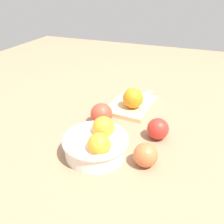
{
  "coord_description": "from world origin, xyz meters",
  "views": [
    {
      "loc": [
        -0.72,
        -0.18,
        0.46
      ],
      "look_at": [
        0.01,
        0.1,
        0.04
      ],
      "focal_mm": 39.65,
      "sensor_mm": 36.0,
      "label": 1
    }
  ],
  "objects_px": {
    "bowl": "(97,143)",
    "apple_front_left_2": "(145,155)",
    "apple_back_center": "(101,114)",
    "cutting_board": "(132,105)",
    "apple_front_left": "(158,129)",
    "orange_on_board": "(133,98)",
    "knife": "(136,97)"
  },
  "relations": [
    {
      "from": "cutting_board",
      "to": "apple_back_center",
      "type": "relative_size",
      "value": 2.83
    },
    {
      "from": "bowl",
      "to": "knife",
      "type": "distance_m",
      "value": 0.39
    },
    {
      "from": "cutting_board",
      "to": "bowl",
      "type": "bearing_deg",
      "value": 179.22
    },
    {
      "from": "knife",
      "to": "apple_front_left_2",
      "type": "relative_size",
      "value": 2.11
    },
    {
      "from": "knife",
      "to": "apple_back_center",
      "type": "relative_size",
      "value": 1.83
    },
    {
      "from": "bowl",
      "to": "apple_front_left_2",
      "type": "distance_m",
      "value": 0.15
    },
    {
      "from": "bowl",
      "to": "apple_front_left_2",
      "type": "height_order",
      "value": "bowl"
    },
    {
      "from": "apple_back_center",
      "to": "knife",
      "type": "bearing_deg",
      "value": -15.76
    },
    {
      "from": "cutting_board",
      "to": "apple_front_left_2",
      "type": "height_order",
      "value": "apple_front_left_2"
    },
    {
      "from": "cutting_board",
      "to": "orange_on_board",
      "type": "distance_m",
      "value": 0.06
    },
    {
      "from": "cutting_board",
      "to": "apple_front_left_2",
      "type": "distance_m",
      "value": 0.36
    },
    {
      "from": "apple_front_left",
      "to": "apple_back_center",
      "type": "height_order",
      "value": "apple_back_center"
    },
    {
      "from": "cutting_board",
      "to": "apple_front_left_2",
      "type": "bearing_deg",
      "value": -156.65
    },
    {
      "from": "orange_on_board",
      "to": "knife",
      "type": "bearing_deg",
      "value": 8.37
    },
    {
      "from": "knife",
      "to": "apple_front_left_2",
      "type": "height_order",
      "value": "apple_front_left_2"
    },
    {
      "from": "bowl",
      "to": "cutting_board",
      "type": "bearing_deg",
      "value": -0.78
    },
    {
      "from": "apple_front_left",
      "to": "apple_front_left_2",
      "type": "height_order",
      "value": "apple_front_left"
    },
    {
      "from": "knife",
      "to": "apple_back_center",
      "type": "bearing_deg",
      "value": 164.24
    },
    {
      "from": "bowl",
      "to": "cutting_board",
      "type": "distance_m",
      "value": 0.33
    },
    {
      "from": "apple_front_left_2",
      "to": "apple_back_center",
      "type": "relative_size",
      "value": 0.87
    },
    {
      "from": "bowl",
      "to": "cutting_board",
      "type": "height_order",
      "value": "bowl"
    },
    {
      "from": "apple_front_left",
      "to": "apple_front_left_2",
      "type": "bearing_deg",
      "value": 178.47
    },
    {
      "from": "apple_front_left_2",
      "to": "cutting_board",
      "type": "bearing_deg",
      "value": 23.35
    },
    {
      "from": "orange_on_board",
      "to": "apple_front_left",
      "type": "height_order",
      "value": "orange_on_board"
    },
    {
      "from": "apple_front_left",
      "to": "apple_front_left_2",
      "type": "relative_size",
      "value": 1.03
    },
    {
      "from": "orange_on_board",
      "to": "apple_front_left",
      "type": "distance_m",
      "value": 0.2
    },
    {
      "from": "knife",
      "to": "apple_back_center",
      "type": "height_order",
      "value": "apple_back_center"
    },
    {
      "from": "apple_front_left_2",
      "to": "apple_front_left",
      "type": "bearing_deg",
      "value": -1.53
    },
    {
      "from": "bowl",
      "to": "apple_front_left_2",
      "type": "bearing_deg",
      "value": -88.33
    },
    {
      "from": "apple_back_center",
      "to": "apple_front_left_2",
      "type": "bearing_deg",
      "value": -128.44
    },
    {
      "from": "bowl",
      "to": "apple_back_center",
      "type": "height_order",
      "value": "bowl"
    },
    {
      "from": "apple_front_left",
      "to": "cutting_board",
      "type": "bearing_deg",
      "value": 38.36
    }
  ]
}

